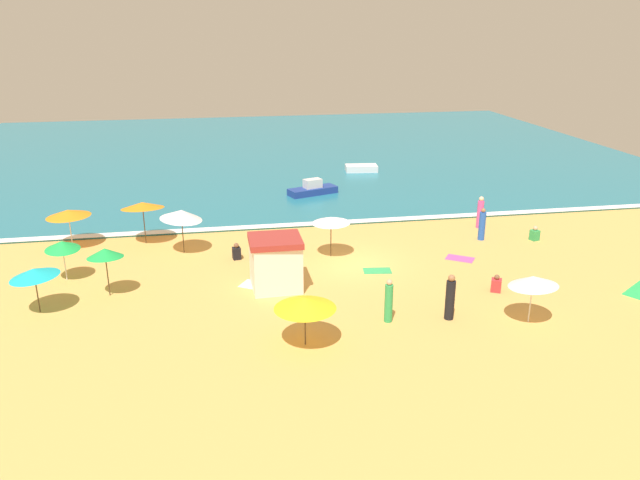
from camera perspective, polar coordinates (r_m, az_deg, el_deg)
name	(u,v)px	position (r m, az deg, el deg)	size (l,w,h in m)	color
ground_plane	(352,264)	(30.14, 2.98, -2.19)	(60.00, 60.00, 0.00)	#E0A856
ocean_water	(283,151)	(56.73, -3.46, 8.16)	(60.00, 44.00, 0.10)	teal
wave_breaker_foam	(328,223)	(35.91, 0.72, 1.60)	(57.00, 0.70, 0.01)	white
lifeguard_cabana	(276,263)	(27.05, -4.10, -2.09)	(2.25, 2.08, 2.34)	white
beach_umbrella_0	(305,303)	(22.12, -1.39, -5.83)	(3.19, 3.19, 1.87)	#4C3823
beach_umbrella_1	(105,253)	(27.49, -19.18, -1.13)	(1.54, 1.56, 2.20)	#4C3823
beach_umbrella_3	(331,220)	(30.44, 1.02, 1.85)	(2.04, 2.03, 2.08)	#4C3823
beach_umbrella_4	(181,215)	(31.67, -12.64, 2.29)	(2.54, 2.51, 2.38)	#4C3823
beach_umbrella_5	(142,205)	(33.53, -16.02, 3.09)	(2.43, 2.45, 2.38)	#4C3823
beach_umbrella_6	(533,281)	(25.10, 19.02, -3.60)	(2.69, 2.69, 2.03)	silver
beach_umbrella_7	(34,273)	(27.07, -24.83, -2.76)	(2.03, 2.00, 1.96)	#4C3823
beach_umbrella_8	(62,245)	(29.97, -22.64, -0.45)	(1.96, 1.98, 1.94)	silver
beach_umbrella_9	(68,213)	(34.27, -22.17, 2.30)	(2.65, 2.64, 2.06)	silver
beachgoer_0	(450,298)	(24.85, 11.88, -5.25)	(0.37, 0.37, 1.88)	black
beachgoer_1	(480,213)	(36.29, 14.52, 2.43)	(0.43, 0.43, 1.83)	#D84CA5
beachgoer_2	(237,252)	(30.84, -7.68, -1.11)	(0.43, 0.43, 0.84)	black
beachgoer_3	(496,284)	(28.04, 15.91, -3.95)	(0.58, 0.58, 0.78)	red
beachgoer_4	(535,234)	(35.18, 19.15, 0.52)	(0.51, 0.51, 0.80)	green
beachgoer_5	(389,302)	(24.28, 6.33, -5.67)	(0.44, 0.44, 1.77)	green
beachgoer_6	(482,225)	(34.27, 14.69, 1.34)	(0.46, 0.46, 1.76)	blue
beach_towel_0	(258,285)	(27.79, -5.72, -4.19)	(1.82, 1.62, 0.01)	white
beach_towel_1	(460,258)	(31.51, 12.75, -1.67)	(1.57, 1.44, 0.01)	#D84CA5
beach_towel_3	(377,271)	(29.37, 5.29, -2.83)	(1.42, 0.97, 0.01)	green
small_boat_0	(361,168)	(48.64, 3.82, 6.61)	(2.57, 1.52, 0.49)	white
small_boat_1	(313,189)	(41.93, -0.68, 4.70)	(3.53, 2.22, 1.03)	navy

